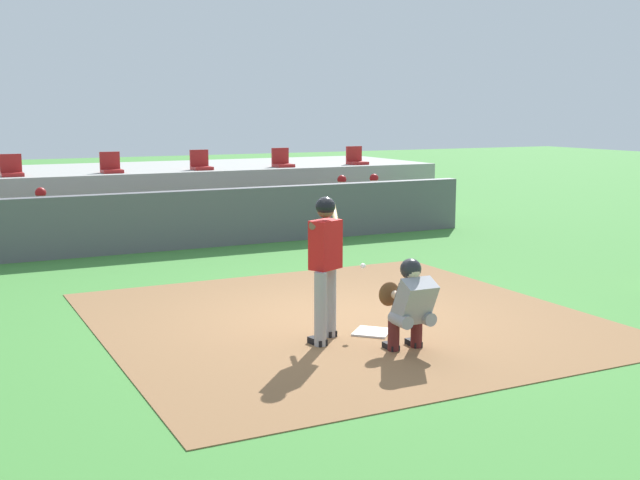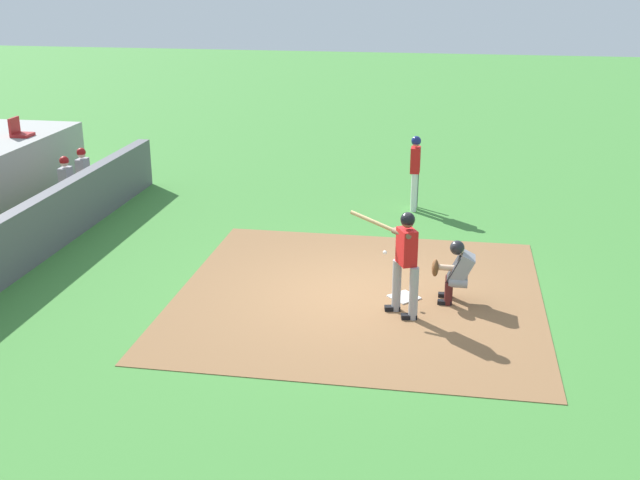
{
  "view_description": "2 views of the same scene",
  "coord_description": "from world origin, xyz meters",
  "px_view_note": "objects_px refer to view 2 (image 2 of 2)",
  "views": [
    {
      "loc": [
        -5.02,
        -9.34,
        2.83
      ],
      "look_at": [
        0.0,
        0.7,
        1.0
      ],
      "focal_mm": 44.77,
      "sensor_mm": 36.0,
      "label": 1
    },
    {
      "loc": [
        -12.82,
        -1.5,
        5.58
      ],
      "look_at": [
        0.0,
        0.7,
        1.0
      ],
      "focal_mm": 44.36,
      "sensor_mm": 36.0,
      "label": 2
    }
  ],
  "objects_px": {
    "catcher_crouched": "(455,269)",
    "on_deck_batter": "(415,168)",
    "dugout_player_3": "(88,173)",
    "stadium_seat_5": "(19,131)",
    "home_plate": "(404,297)",
    "dugout_player_2": "(71,182)",
    "batter_at_plate": "(405,257)"
  },
  "relations": [
    {
      "from": "home_plate",
      "to": "dugout_player_3",
      "type": "height_order",
      "value": "dugout_player_3"
    },
    {
      "from": "on_deck_batter",
      "to": "catcher_crouched",
      "type": "bearing_deg",
      "value": -169.34
    },
    {
      "from": "dugout_player_3",
      "to": "stadium_seat_5",
      "type": "height_order",
      "value": "stadium_seat_5"
    },
    {
      "from": "on_deck_batter",
      "to": "dugout_player_2",
      "type": "bearing_deg",
      "value": 99.65
    },
    {
      "from": "dugout_player_2",
      "to": "stadium_seat_5",
      "type": "height_order",
      "value": "stadium_seat_5"
    },
    {
      "from": "stadium_seat_5",
      "to": "home_plate",
      "type": "bearing_deg",
      "value": -118.02
    },
    {
      "from": "catcher_crouched",
      "to": "on_deck_batter",
      "type": "height_order",
      "value": "on_deck_batter"
    },
    {
      "from": "dugout_player_2",
      "to": "stadium_seat_5",
      "type": "bearing_deg",
      "value": 54.55
    },
    {
      "from": "dugout_player_3",
      "to": "stadium_seat_5",
      "type": "distance_m",
      "value": 2.28
    },
    {
      "from": "on_deck_batter",
      "to": "dugout_player_2",
      "type": "relative_size",
      "value": 1.37
    },
    {
      "from": "catcher_crouched",
      "to": "home_plate",
      "type": "bearing_deg",
      "value": 89.67
    },
    {
      "from": "home_plate",
      "to": "stadium_seat_5",
      "type": "xyz_separation_m",
      "value": [
        5.42,
        10.18,
        1.51
      ]
    },
    {
      "from": "on_deck_batter",
      "to": "stadium_seat_5",
      "type": "relative_size",
      "value": 3.72
    },
    {
      "from": "catcher_crouched",
      "to": "on_deck_batter",
      "type": "bearing_deg",
      "value": 10.66
    },
    {
      "from": "on_deck_batter",
      "to": "dugout_player_3",
      "type": "distance_m",
      "value": 8.02
    },
    {
      "from": "batter_at_plate",
      "to": "stadium_seat_5",
      "type": "relative_size",
      "value": 3.76
    },
    {
      "from": "catcher_crouched",
      "to": "dugout_player_2",
      "type": "bearing_deg",
      "value": 66.19
    },
    {
      "from": "dugout_player_3",
      "to": "stadium_seat_5",
      "type": "relative_size",
      "value": 2.71
    },
    {
      "from": "home_plate",
      "to": "stadium_seat_5",
      "type": "distance_m",
      "value": 11.63
    },
    {
      "from": "dugout_player_3",
      "to": "dugout_player_2",
      "type": "bearing_deg",
      "value": 180.0
    },
    {
      "from": "batter_at_plate",
      "to": "stadium_seat_5",
      "type": "bearing_deg",
      "value": 59.13
    },
    {
      "from": "dugout_player_3",
      "to": "on_deck_batter",
      "type": "bearing_deg",
      "value": -86.64
    },
    {
      "from": "batter_at_plate",
      "to": "dugout_player_2",
      "type": "xyz_separation_m",
      "value": [
        4.65,
        8.17,
        -0.36
      ]
    },
    {
      "from": "catcher_crouched",
      "to": "on_deck_batter",
      "type": "relative_size",
      "value": 0.89
    },
    {
      "from": "catcher_crouched",
      "to": "on_deck_batter",
      "type": "distance_m",
      "value": 5.44
    },
    {
      "from": "batter_at_plate",
      "to": "catcher_crouched",
      "type": "distance_m",
      "value": 1.16
    },
    {
      "from": "home_plate",
      "to": "dugout_player_2",
      "type": "xyz_separation_m",
      "value": [
        3.97,
        8.14,
        0.65
      ]
    },
    {
      "from": "dugout_player_3",
      "to": "stadium_seat_5",
      "type": "bearing_deg",
      "value": 74.67
    },
    {
      "from": "home_plate",
      "to": "dugout_player_2",
      "type": "distance_m",
      "value": 9.08
    },
    {
      "from": "dugout_player_2",
      "to": "dugout_player_3",
      "type": "height_order",
      "value": "same"
    },
    {
      "from": "catcher_crouched",
      "to": "dugout_player_3",
      "type": "relative_size",
      "value": 1.22
    },
    {
      "from": "on_deck_batter",
      "to": "dugout_player_3",
      "type": "xyz_separation_m",
      "value": [
        -0.47,
        8.0,
        -0.35
      ]
    }
  ]
}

